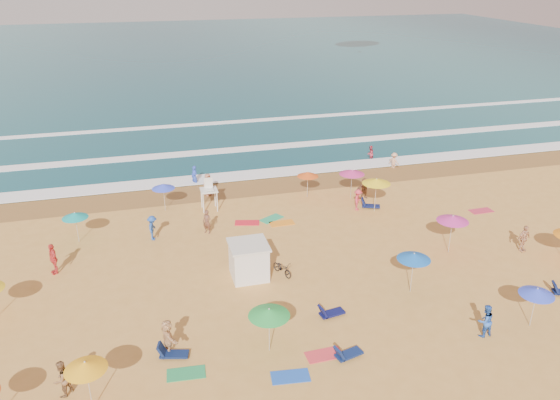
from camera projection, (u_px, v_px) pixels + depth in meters
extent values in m
plane|color=gold|center=(259.00, 266.00, 32.65)|extent=(220.00, 220.00, 0.00)
cube|color=#0C4756|center=(163.00, 56.00, 107.07)|extent=(220.00, 140.00, 0.18)
plane|color=olive|center=(224.00, 190.00, 43.73)|extent=(220.00, 220.00, 0.00)
cube|color=white|center=(219.00, 178.00, 45.90)|extent=(200.00, 2.20, 0.05)
cube|color=white|center=(208.00, 152.00, 52.10)|extent=(200.00, 1.60, 0.05)
cube|color=white|center=(195.00, 125.00, 60.96)|extent=(200.00, 1.20, 0.05)
cube|color=silver|center=(249.00, 261.00, 31.24)|extent=(2.00, 2.00, 2.00)
cube|color=silver|center=(248.00, 245.00, 30.82)|extent=(2.20, 2.20, 0.12)
imported|color=black|center=(282.00, 268.00, 31.66)|extent=(1.14, 1.69, 0.84)
cone|color=#FFAB15|center=(85.00, 366.00, 21.35)|extent=(1.69, 1.69, 0.35)
cone|color=blue|center=(414.00, 256.00, 29.27)|extent=(1.82, 1.82, 0.35)
cone|color=green|center=(269.00, 312.00, 24.73)|extent=(1.93, 1.93, 0.35)
cone|color=blue|center=(537.00, 292.00, 26.53)|extent=(1.68, 1.68, 0.35)
cone|color=#CD2D7C|center=(352.00, 172.00, 41.28)|extent=(1.92, 1.92, 0.35)
cone|color=yellow|center=(376.00, 181.00, 39.03)|extent=(2.05, 2.05, 0.35)
cone|color=teal|center=(75.00, 215.00, 34.77)|extent=(1.64, 1.64, 0.35)
cone|color=#CF2E8F|center=(453.00, 218.00, 33.35)|extent=(1.95, 1.95, 0.35)
cone|color=blue|center=(163.00, 186.00, 39.30)|extent=(1.65, 1.65, 0.35)
cone|color=#DD5017|center=(308.00, 174.00, 41.60)|extent=(1.65, 1.65, 0.35)
cube|color=#0E1D4A|center=(174.00, 354.00, 25.07)|extent=(1.40, 0.87, 0.34)
cube|color=#0E1148|center=(332.00, 313.00, 28.02)|extent=(1.38, 0.77, 0.34)
cube|color=navy|center=(349.00, 354.00, 25.08)|extent=(1.40, 0.87, 0.34)
cube|color=#0F194E|center=(371.00, 206.00, 40.39)|extent=(1.42, 1.02, 0.34)
cube|color=#249250|center=(186.00, 373.00, 24.12)|extent=(1.76, 0.99, 0.03)
cube|color=orange|center=(282.00, 223.00, 38.06)|extent=(1.71, 0.88, 0.03)
cube|color=#E5353F|center=(324.00, 355.00, 25.27)|extent=(1.73, 0.91, 0.03)
cube|color=red|center=(247.00, 223.00, 38.11)|extent=(1.86, 1.25, 0.03)
cube|color=blue|center=(290.00, 377.00, 23.94)|extent=(1.79, 1.05, 0.03)
cube|color=#29A46B|center=(272.00, 219.00, 38.73)|extent=(1.90, 1.59, 0.03)
cube|color=#C82F49|center=(481.00, 211.00, 39.95)|extent=(1.72, 0.91, 0.03)
imported|color=#E2A077|center=(394.00, 162.00, 48.21)|extent=(1.04, 1.22, 1.63)
imported|color=#244EA9|center=(153.00, 228.00, 35.52)|extent=(0.84, 1.19, 1.68)
imported|color=#B52D3F|center=(370.00, 154.00, 50.36)|extent=(0.94, 0.88, 1.53)
imported|color=brown|center=(207.00, 222.00, 36.39)|extent=(0.71, 0.68, 1.65)
imported|color=blue|center=(194.00, 176.00, 44.67)|extent=(0.68, 0.77, 1.78)
imported|color=blue|center=(485.00, 321.00, 26.28)|extent=(0.89, 0.72, 1.72)
imported|color=#D83649|center=(358.00, 200.00, 39.84)|extent=(1.06, 1.19, 1.60)
imported|color=red|center=(53.00, 259.00, 31.62)|extent=(0.82, 1.20, 1.90)
imported|color=#DEAB75|center=(168.00, 337.00, 25.12)|extent=(0.88, 1.70, 1.76)
imported|color=brown|center=(62.00, 379.00, 22.63)|extent=(1.01, 1.04, 1.68)
imported|color=#935F44|center=(364.00, 188.00, 41.77)|extent=(1.60, 0.72, 1.66)
imported|color=#B06B51|center=(208.00, 184.00, 42.39)|extent=(1.00, 0.82, 1.76)
imported|color=tan|center=(524.00, 238.00, 34.11)|extent=(1.09, 0.65, 1.74)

